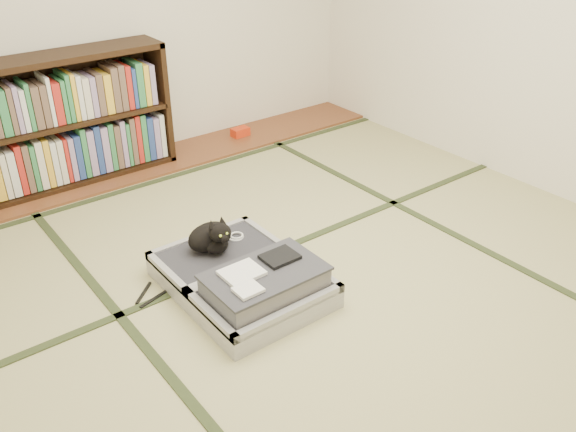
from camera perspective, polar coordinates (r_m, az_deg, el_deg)
floor at (r=3.39m, az=2.95°, el=-6.25°), size 4.50×4.50×0.00m
wood_strip at (r=4.88m, az=-12.41°, el=4.93°), size 4.00×0.50×0.02m
red_item at (r=5.25m, az=-4.49°, el=7.85°), size 0.15×0.10×0.07m
room_shell at (r=2.80m, az=3.74°, el=18.81°), size 4.50×4.50×4.50m
tatami_borders at (r=3.71m, az=-1.97°, el=-2.67°), size 4.00×4.50×0.01m
bookcase at (r=4.59m, az=-19.76°, el=8.28°), size 1.43×0.33×0.92m
suitcase at (r=3.26m, az=-4.01°, el=-5.93°), size 0.68×0.90×0.27m
cat at (r=3.39m, az=-7.11°, el=-1.97°), size 0.30×0.30×0.24m
cable_coil at (r=3.54m, az=-4.88°, el=-1.90°), size 0.09×0.09×0.02m
hanger at (r=3.40m, az=-11.41°, el=-6.58°), size 0.40×0.23×0.01m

